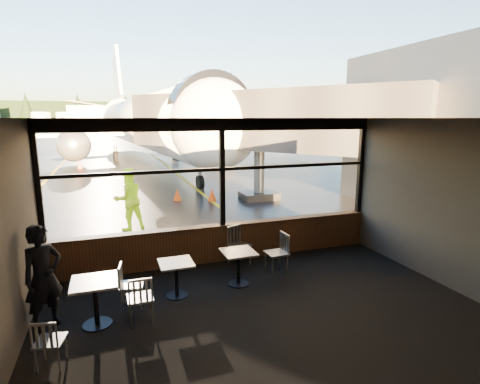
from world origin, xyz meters
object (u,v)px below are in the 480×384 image
cafe_table_mid (176,279)px  chair_mid_w (132,285)px  ground_crew (128,199)px  chair_left_s (50,342)px  chair_near_n (239,246)px  cone_wing (80,165)px  chair_near_e (276,254)px  cafe_table_near (239,268)px  chair_mid_s (140,298)px  cafe_table_left (96,303)px  jet_bridge (268,143)px  passenger (43,277)px  airliner (146,87)px  cone_extra (212,195)px  cone_nose (177,195)px

cafe_table_mid → chair_mid_w: chair_mid_w is taller
ground_crew → chair_left_s: bearing=57.7°
chair_near_n → cone_wing: 20.76m
ground_crew → cone_wing: size_ratio=4.07×
cafe_table_mid → ground_crew: (-0.61, 5.08, 0.62)m
chair_near_e → chair_mid_w: chair_near_e is taller
cafe_table_near → chair_mid_s: 2.27m
chair_mid_w → ground_crew: (0.25, 5.24, 0.55)m
cafe_table_left → chair_near_e: chair_near_e is taller
jet_bridge → passenger: size_ratio=6.39×
airliner → ground_crew: bearing=-103.1°
chair_left_s → chair_mid_s: bearing=44.2°
cone_extra → cone_nose: bearing=158.1°
chair_left_s → jet_bridge: bearing=63.2°
airliner → cone_wing: size_ratio=79.42×
airliner → jet_bridge: bearing=-85.2°
airliner → cafe_table_mid: size_ratio=53.34×
cafe_table_left → cone_wing: 22.02m
ground_crew → cone_extra: (3.57, 3.17, -0.71)m
cafe_table_near → cone_nose: size_ratio=1.48×
passenger → cafe_table_mid: bearing=-26.7°
cafe_table_left → ground_crew: (0.86, 5.69, 0.57)m
ground_crew → passenger: bearing=53.1°
cone_nose → ground_crew: bearing=-120.3°
jet_bridge → airliner: bearing=100.2°
chair_near_n → passenger: size_ratio=0.53×
chair_mid_s → chair_left_s: size_ratio=1.13×
chair_near_e → cone_wing: (-5.41, 20.98, -0.23)m
chair_mid_w → cone_nose: bearing=173.1°
jet_bridge → chair_mid_s: bearing=-126.5°
airliner → jet_bridge: size_ratio=3.34×
cafe_table_near → chair_left_s: bearing=-153.9°
jet_bridge → cone_extra: jet_bridge is taller
jet_bridge → chair_near_n: (-3.30, -5.90, -2.03)m
airliner → cone_nose: 16.20m
airliner → cafe_table_left: airliner is taller
cafe_table_mid → chair_near_n: (1.72, 1.14, 0.12)m
jet_bridge → chair_left_s: bearing=-129.4°
cafe_table_mid → chair_mid_w: size_ratio=0.83×
chair_left_s → cone_wing: 22.94m
chair_near_e → chair_mid_w: size_ratio=1.10×
cafe_table_left → cone_extra: (4.43, 8.86, -0.14)m
ground_crew → cone_nose: size_ratio=3.91×
cafe_table_mid → cone_wing: (-3.07, 21.34, -0.12)m
chair_mid_s → chair_left_s: 1.53m
jet_bridge → cone_wing: 16.59m
cafe_table_near → chair_mid_w: (-2.20, -0.25, 0.06)m
cone_nose → jet_bridge: bearing=-27.0°
cafe_table_mid → cafe_table_left: bearing=-157.5°
chair_near_e → chair_near_n: (-0.62, 0.78, 0.00)m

